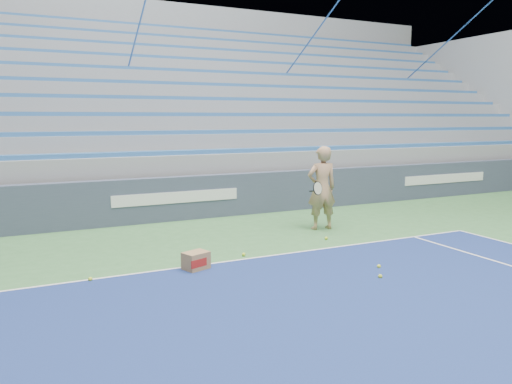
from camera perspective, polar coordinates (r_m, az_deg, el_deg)
sponsor_barrier at (r=12.66m, az=-9.19°, el=-0.74°), size 30.00×0.32×1.10m
bleachers at (r=18.07m, az=-14.50°, el=7.59°), size 31.00×9.15×7.30m
tennis_player at (r=11.52m, az=7.52°, el=0.45°), size 0.98×0.89×1.92m
ball_box at (r=8.60m, az=-6.88°, el=-7.81°), size 0.49×0.44×0.31m
tennis_ball_0 at (r=8.36m, az=14.01°, el=-9.34°), size 0.07×0.07×0.07m
tennis_ball_1 at (r=9.36m, az=-1.42°, el=-7.15°), size 0.07×0.07×0.07m
tennis_ball_2 at (r=8.40m, az=-18.41°, el=-9.43°), size 0.07×0.07×0.07m
tennis_ball_3 at (r=8.89m, az=13.88°, el=-8.25°), size 0.07×0.07×0.07m
tennis_ball_4 at (r=10.69m, az=8.03°, el=-5.25°), size 0.07×0.07×0.07m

